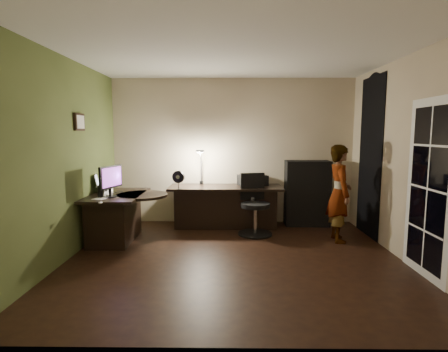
{
  "coord_description": "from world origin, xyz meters",
  "views": [
    {
      "loc": [
        -0.08,
        -4.58,
        1.69
      ],
      "look_at": [
        -0.15,
        1.05,
        1.0
      ],
      "focal_mm": 28.0,
      "sensor_mm": 36.0,
      "label": 1
    }
  ],
  "objects_px": {
    "desk_right": "(226,207)",
    "cabinet": "(307,193)",
    "monitor": "(110,186)",
    "person": "(339,193)",
    "office_chair": "(256,205)",
    "desk_left": "(118,217)"
  },
  "relations": [
    {
      "from": "desk_left",
      "to": "office_chair",
      "type": "bearing_deg",
      "value": 7.36
    },
    {
      "from": "cabinet",
      "to": "person",
      "type": "xyz_separation_m",
      "value": [
        0.28,
        -0.96,
        0.16
      ]
    },
    {
      "from": "desk_right",
      "to": "monitor",
      "type": "bearing_deg",
      "value": -149.55
    },
    {
      "from": "office_chair",
      "to": "monitor",
      "type": "bearing_deg",
      "value": -175.8
    },
    {
      "from": "cabinet",
      "to": "desk_left",
      "type": "bearing_deg",
      "value": -161.7
    },
    {
      "from": "desk_right",
      "to": "office_chair",
      "type": "bearing_deg",
      "value": -41.95
    },
    {
      "from": "monitor",
      "to": "office_chair",
      "type": "xyz_separation_m",
      "value": [
        2.23,
        0.56,
        -0.4
      ]
    },
    {
      "from": "desk_right",
      "to": "cabinet",
      "type": "distance_m",
      "value": 1.53
    },
    {
      "from": "cabinet",
      "to": "person",
      "type": "relative_size",
      "value": 0.79
    },
    {
      "from": "cabinet",
      "to": "office_chair",
      "type": "relative_size",
      "value": 1.17
    },
    {
      "from": "desk_right",
      "to": "cabinet",
      "type": "relative_size",
      "value": 1.68
    },
    {
      "from": "desk_left",
      "to": "monitor",
      "type": "bearing_deg",
      "value": -96.3
    },
    {
      "from": "desk_left",
      "to": "office_chair",
      "type": "relative_size",
      "value": 1.26
    },
    {
      "from": "monitor",
      "to": "person",
      "type": "bearing_deg",
      "value": 20.68
    },
    {
      "from": "desk_left",
      "to": "office_chair",
      "type": "distance_m",
      "value": 2.23
    },
    {
      "from": "desk_right",
      "to": "office_chair",
      "type": "relative_size",
      "value": 1.97
    },
    {
      "from": "cabinet",
      "to": "monitor",
      "type": "xyz_separation_m",
      "value": [
        -3.22,
        -1.22,
        0.31
      ]
    },
    {
      "from": "monitor",
      "to": "person",
      "type": "height_order",
      "value": "person"
    },
    {
      "from": "person",
      "to": "office_chair",
      "type": "bearing_deg",
      "value": 76.95
    },
    {
      "from": "desk_right",
      "to": "office_chair",
      "type": "xyz_separation_m",
      "value": [
        0.5,
        -0.45,
        0.13
      ]
    },
    {
      "from": "desk_left",
      "to": "desk_right",
      "type": "height_order",
      "value": "desk_right"
    },
    {
      "from": "cabinet",
      "to": "monitor",
      "type": "distance_m",
      "value": 3.46
    }
  ]
}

